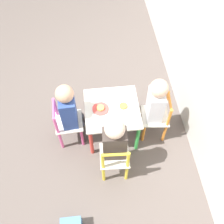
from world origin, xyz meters
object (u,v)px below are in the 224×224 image
at_px(child_right, 114,142).
at_px(chair_pink, 67,123).
at_px(chair_orange, 157,117).
at_px(child_front, 70,110).
at_px(plate_front, 101,109).
at_px(chair_yellow, 115,159).
at_px(child_back, 154,105).
at_px(kids_table, 112,112).
at_px(plate_back, 123,107).

bearing_deg(child_right, chair_pink, -37.63).
distance_m(chair_orange, child_front, 0.86).
bearing_deg(plate_front, chair_yellow, 10.63).
bearing_deg(chair_orange, plate_front, -88.91).
height_order(child_back, child_right, child_right).
bearing_deg(child_back, chair_orange, 90.00).
bearing_deg(chair_orange, child_back, -90.00).
bearing_deg(chair_yellow, child_right, -90.00).
height_order(chair_orange, plate_front, chair_orange).
bearing_deg(kids_table, chair_orange, 84.41).
xyz_separation_m(plate_back, plate_front, (-0.00, -0.22, 0.00)).
bearing_deg(plate_back, child_front, -87.95).
relative_size(child_back, child_front, 1.00).
distance_m(chair_orange, plate_back, 0.38).
distance_m(child_front, plate_front, 0.28).
bearing_deg(chair_pink, chair_orange, -94.10).
bearing_deg(child_front, plate_front, -88.99).
height_order(chair_pink, child_back, child_back).
bearing_deg(chair_orange, child_right, -48.02).
bearing_deg(chair_orange, child_front, -86.19).
height_order(chair_pink, plate_back, chair_pink).
distance_m(chair_orange, plate_front, 0.58).
height_order(kids_table, child_front, child_front).
xyz_separation_m(chair_orange, child_front, (-0.03, -0.83, 0.21)).
bearing_deg(child_back, plate_back, -92.15).
xyz_separation_m(child_front, plate_back, (-0.02, 0.50, -0.04)).
bearing_deg(chair_yellow, chair_orange, -136.25).
xyz_separation_m(chair_orange, chair_yellow, (0.40, -0.47, 0.00)).
relative_size(kids_table, plate_back, 3.04).
xyz_separation_m(chair_pink, chair_yellow, (0.43, 0.42, 0.00)).
bearing_deg(chair_orange, chair_yellow, -43.75).
bearing_deg(child_back, chair_yellow, -39.48).
bearing_deg(child_front, chair_pink, 90.00).
height_order(chair_pink, child_front, child_front).
distance_m(chair_pink, chair_yellow, 0.60).
relative_size(child_right, plate_front, 5.14).
relative_size(chair_pink, plate_back, 3.16).
bearing_deg(chair_yellow, child_back, -131.97).
relative_size(chair_orange, child_right, 0.67).
distance_m(kids_table, chair_pink, 0.46).
xyz_separation_m(chair_yellow, plate_back, (-0.45, 0.13, 0.17)).
height_order(kids_table, child_back, child_back).
xyz_separation_m(kids_table, child_right, (0.39, -0.02, 0.12)).
xyz_separation_m(child_back, child_right, (0.35, -0.41, 0.00)).
relative_size(chair_yellow, child_front, 0.67).
distance_m(child_right, plate_back, 0.41).
height_order(kids_table, plate_front, plate_front).
distance_m(chair_yellow, child_back, 0.62).
bearing_deg(chair_orange, chair_pink, -85.90).
relative_size(child_right, plate_back, 4.72).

